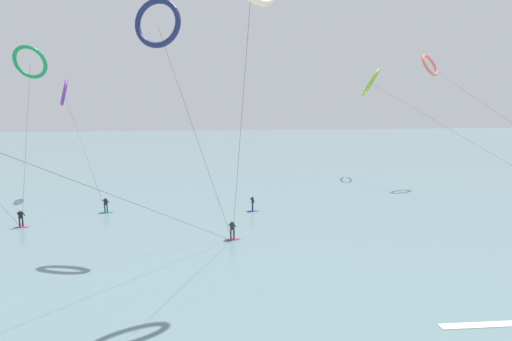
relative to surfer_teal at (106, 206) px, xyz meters
name	(u,v)px	position (x,y,z in m)	size (l,w,h in m)	color
sea_water	(206,148)	(13.86, 71.80, -0.78)	(400.00, 200.00, 0.08)	slate
surfer_teal	(106,206)	(0.00, 0.00, 0.00)	(1.40, 0.66, 1.70)	teal
surfer_magenta	(21,220)	(-6.70, -4.15, 0.00)	(1.40, 0.73, 1.70)	#CC288E
surfer_cobalt	(253,204)	(15.43, -2.09, 0.00)	(1.40, 0.59, 1.70)	#2647B7
surfer_crimson	(232,231)	(12.22, -11.05, 0.00)	(1.40, 0.67, 1.70)	red
kite_coral	(430,65)	(43.09, 9.65, 16.37)	(4.13, 35.75, 18.90)	#EA7260
kite_lime	(371,83)	(38.75, 18.91, 14.54)	(4.90, 47.27, 17.71)	#8CC62D
kite_navy	(158,23)	(6.68, -10.06, 16.67)	(7.53, 2.42, 19.45)	navy
kite_violet	(64,93)	(-6.38, 10.86, 12.22)	(7.45, 12.68, 14.75)	purple
kite_emerald	(30,62)	(-8.26, 5.75, 15.29)	(4.07, 11.23, 17.95)	#199351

